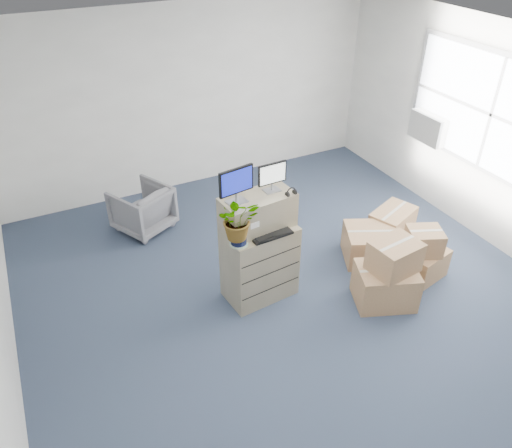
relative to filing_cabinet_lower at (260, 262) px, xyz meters
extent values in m
plane|color=#263444|center=(0.30, -0.53, -0.47)|extent=(7.00, 7.00, 0.00)
cube|color=beige|center=(0.30, 2.98, 0.93)|extent=(6.00, 0.02, 2.80)
cube|color=gray|center=(3.26, -0.03, 1.23)|extent=(0.06, 2.72, 1.52)
cube|color=white|center=(3.22, -0.03, 1.23)|extent=(0.01, 2.60, 1.40)
cube|color=silver|center=(3.17, 0.87, 0.73)|extent=(0.24, 0.60, 0.40)
cube|color=gray|center=(0.00, 0.00, 0.00)|extent=(0.84, 0.56, 0.93)
cube|color=gray|center=(0.00, 0.04, 0.67)|extent=(0.83, 0.48, 0.40)
cube|color=#99999E|center=(-0.26, 0.03, 0.87)|extent=(0.23, 0.18, 0.01)
cylinder|color=#99999E|center=(-0.26, 0.03, 0.93)|extent=(0.03, 0.03, 0.10)
cube|color=black|center=(-0.26, 0.03, 1.12)|extent=(0.40, 0.09, 0.29)
cube|color=navy|center=(-0.25, 0.02, 1.12)|extent=(0.36, 0.06, 0.25)
cube|color=#99999E|center=(0.18, 0.08, 0.87)|extent=(0.18, 0.13, 0.01)
cylinder|color=#99999E|center=(0.18, 0.08, 0.92)|extent=(0.03, 0.03, 0.08)
cube|color=black|center=(0.18, 0.08, 1.08)|extent=(0.34, 0.04, 0.24)
cube|color=silver|center=(0.18, 0.07, 1.08)|extent=(0.30, 0.02, 0.21)
torus|color=black|center=(0.33, -0.08, 0.90)|extent=(0.11, 0.02, 0.11)
cube|color=black|center=(0.06, -0.16, 0.48)|extent=(0.48, 0.22, 0.02)
ellipsoid|color=silver|center=(0.38, -0.06, 0.48)|extent=(0.09, 0.08, 0.03)
cylinder|color=#919499|center=(0.07, 0.10, 0.58)|extent=(0.07, 0.07, 0.24)
cube|color=silver|center=(-0.06, 0.05, 0.48)|extent=(0.06, 0.05, 0.02)
cube|color=black|center=(-0.06, 0.05, 0.54)|extent=(0.06, 0.04, 0.11)
cube|color=black|center=(0.36, 0.17, 0.49)|extent=(0.18, 0.15, 0.05)
cube|color=#3E8BD3|center=(0.36, 0.15, 0.55)|extent=(0.20, 0.12, 0.07)
cylinder|color=#9CBB97|center=(-0.32, -0.15, 0.47)|extent=(0.20, 0.20, 0.01)
cylinder|color=black|center=(-0.32, -0.15, 0.55)|extent=(0.17, 0.17, 0.13)
imported|color=#1B4F16|center=(-0.32, -0.15, 0.74)|extent=(0.51, 0.55, 0.37)
imported|color=slate|center=(-0.85, 1.97, -0.11)|extent=(0.91, 0.89, 0.71)
cube|color=#966B48|center=(1.24, -0.76, -0.23)|extent=(0.81, 0.72, 0.46)
cube|color=#966B48|center=(1.97, -0.59, -0.28)|extent=(0.60, 0.53, 0.38)
cube|color=#966B48|center=(1.60, -0.02, -0.25)|extent=(0.83, 0.80, 0.43)
cube|color=#966B48|center=(1.29, -0.77, 0.18)|extent=(0.56, 0.47, 0.36)
cube|color=#966B48|center=(1.91, -0.59, 0.07)|extent=(0.50, 0.48, 0.31)
cube|color=#966B48|center=(2.13, 0.21, -0.24)|extent=(0.74, 0.62, 0.45)
camera|label=1|loc=(-2.04, -4.03, 3.57)|focal=35.00mm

